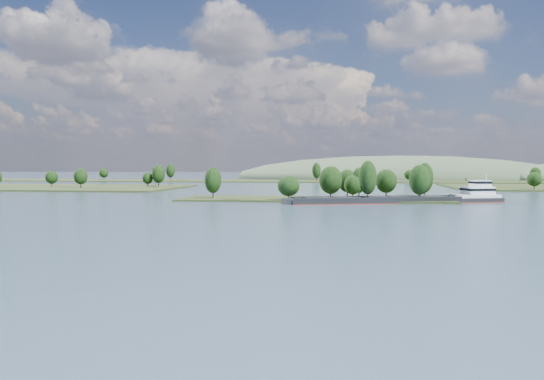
# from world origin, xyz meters

# --- Properties ---
(ground) EXTENTS (1800.00, 1800.00, 0.00)m
(ground) POSITION_xyz_m (0.00, 120.00, 0.00)
(ground) COLOR #35465C
(ground) RESTS_ON ground
(tree_island) EXTENTS (100.00, 31.90, 15.18)m
(tree_island) POSITION_xyz_m (7.79, 179.20, 4.12)
(tree_island) COLOR #243115
(tree_island) RESTS_ON ground
(back_shoreline) EXTENTS (900.00, 60.00, 15.54)m
(back_shoreline) POSITION_xyz_m (8.14, 399.85, 0.66)
(back_shoreline) COLOR #243115
(back_shoreline) RESTS_ON ground
(hill_west) EXTENTS (320.00, 160.00, 44.00)m
(hill_west) POSITION_xyz_m (60.00, 500.00, 0.00)
(hill_west) COLOR #3E5137
(hill_west) RESTS_ON ground
(cargo_barge) EXTENTS (76.78, 32.32, 10.51)m
(cargo_barge) POSITION_xyz_m (33.92, 171.45, 1.32)
(cargo_barge) COLOR black
(cargo_barge) RESTS_ON ground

